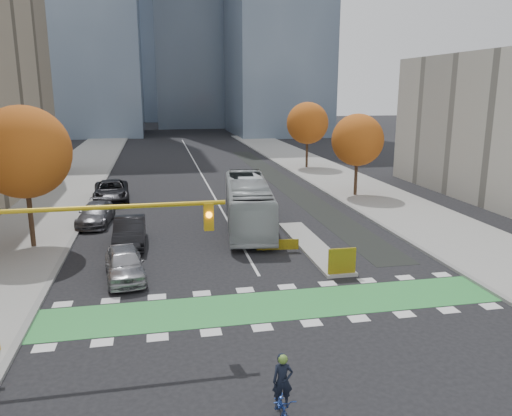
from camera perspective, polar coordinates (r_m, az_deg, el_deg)
name	(u,v)px	position (r m, az deg, el deg)	size (l,w,h in m)	color
ground	(285,321)	(20.51, 3.28, -12.76)	(300.00, 300.00, 0.00)	black
sidewalk_west	(37,215)	(39.82, -23.73, -0.75)	(7.00, 120.00, 0.15)	gray
sidewalk_east	(381,200)	(42.90, 14.11, 0.94)	(7.00, 120.00, 0.15)	gray
curb_west	(87,213)	(39.19, -18.74, -0.53)	(0.30, 120.00, 0.16)	gray
curb_east	(341,201)	(41.54, 9.73, 0.76)	(0.30, 120.00, 0.16)	gray
bike_crossing	(276,305)	(21.82, 2.27, -11.05)	(20.00, 3.00, 0.01)	green
centre_line	(199,169)	(58.68, -6.59, 4.47)	(0.15, 70.00, 0.01)	silver
bike_lane_paint	(282,182)	(50.15, 2.98, 3.02)	(2.50, 50.00, 0.01)	black
median_island	(312,246)	(29.57, 6.42, -4.31)	(1.60, 10.00, 0.16)	gray
hazard_board	(342,261)	(25.05, 9.80, -5.99)	(1.40, 0.12, 1.30)	yellow
tree_west	(24,152)	(30.85, -25.01, 5.80)	(5.20, 5.20, 8.22)	#332114
tree_east_near	(358,140)	(43.36, 11.53, 7.62)	(4.40, 4.40, 7.08)	#332114
tree_east_far	(308,123)	(58.51, 5.91, 9.62)	(4.80, 4.80, 7.65)	#332114
traffic_signal_west	(65,240)	(18.27, -20.98, -3.39)	(8.53, 0.56, 5.20)	#BF9914
cyclist	(282,399)	(14.81, 3.03, -20.97)	(0.78, 1.81, 2.03)	#203C93
bus	(248,204)	(33.20, -0.91, 0.50)	(2.72, 11.64, 3.24)	#B2B9BA
parked_car_a	(125,263)	(25.26, -14.79, -6.15)	(1.82, 4.53, 1.54)	#95959A
parked_car_b	(130,232)	(30.45, -14.24, -2.66)	(1.75, 5.02, 1.65)	black
parked_car_c	(96,214)	(35.88, -17.84, -0.65)	(2.02, 4.96, 1.44)	#55545A
parked_car_d	(111,191)	(42.97, -16.22, 1.88)	(2.79, 6.06, 1.68)	black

